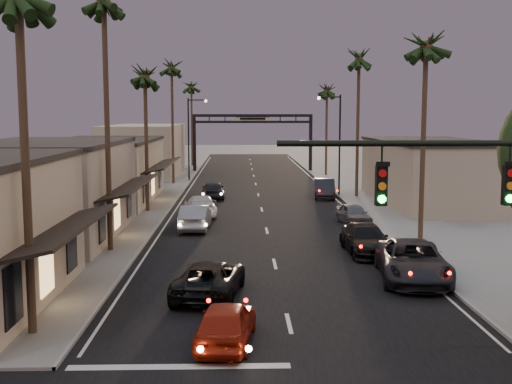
{
  "coord_description": "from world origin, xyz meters",
  "views": [
    {
      "loc": [
        -1.73,
        -11.73,
        7.33
      ],
      "look_at": [
        -0.69,
        27.73,
        2.5
      ],
      "focal_mm": 45.0,
      "sensor_mm": 36.0,
      "label": 1
    }
  ],
  "objects": [
    {
      "name": "oncoming_dgrey",
      "position": [
        -3.98,
        43.44,
        0.77
      ],
      "size": [
        2.17,
        4.67,
        1.55
      ],
      "primitive_type": "imported",
      "rotation": [
        0.0,
        0.0,
        3.22
      ],
      "color": "black",
      "rests_on": "ground"
    },
    {
      "name": "streetlight_right",
      "position": [
        6.92,
        45.0,
        5.33
      ],
      "size": [
        2.13,
        0.3,
        9.0
      ],
      "color": "black",
      "rests_on": "ground"
    },
    {
      "name": "storefront_dist",
      "position": [
        -13.0,
        65.0,
        3.0
      ],
      "size": [
        8.0,
        20.0,
        6.0
      ],
      "primitive_type": "cube",
      "color": "gray",
      "rests_on": "ground"
    },
    {
      "name": "curbside_far",
      "position": [
        5.73,
        43.79,
        0.82
      ],
      "size": [
        2.25,
        5.15,
        1.65
      ],
      "primitive_type": "imported",
      "rotation": [
        0.0,
        0.0,
        -0.1
      ],
      "color": "black",
      "rests_on": "ground"
    },
    {
      "name": "storefront_mid",
      "position": [
        -13.0,
        26.0,
        2.75
      ],
      "size": [
        8.0,
        14.0,
        5.5
      ],
      "primitive_type": "cube",
      "color": "gray",
      "rests_on": "ground"
    },
    {
      "name": "palm_lc",
      "position": [
        -8.6,
        36.0,
        10.47
      ],
      "size": [
        3.2,
        3.2,
        12.2
      ],
      "color": "#38281C",
      "rests_on": "ground"
    },
    {
      "name": "arch",
      "position": [
        0.0,
        70.0,
        5.53
      ],
      "size": [
        15.2,
        0.4,
        7.27
      ],
      "color": "black",
      "rests_on": "ground"
    },
    {
      "name": "curbside_grey",
      "position": [
        5.89,
        30.3,
        0.68
      ],
      "size": [
        2.15,
        4.19,
        1.36
      ],
      "primitive_type": "imported",
      "rotation": [
        0.0,
        0.0,
        0.14
      ],
      "color": "#54545A",
      "rests_on": "ground"
    },
    {
      "name": "building_right",
      "position": [
        14.0,
        40.0,
        2.5
      ],
      "size": [
        8.0,
        18.0,
        5.0
      ],
      "primitive_type": "cube",
      "color": "gray",
      "rests_on": "ground"
    },
    {
      "name": "curbside_near",
      "position": [
        5.91,
        15.75,
        0.86
      ],
      "size": [
        3.6,
        6.51,
        1.73
      ],
      "primitive_type": "imported",
      "rotation": [
        0.0,
        0.0,
        -0.12
      ],
      "color": "black",
      "rests_on": "ground"
    },
    {
      "name": "palm_far",
      "position": [
        -8.3,
        78.0,
        11.44
      ],
      "size": [
        3.2,
        3.2,
        13.2
      ],
      "color": "#38281C",
      "rests_on": "ground"
    },
    {
      "name": "oncoming_white",
      "position": [
        -4.53,
        34.0,
        0.75
      ],
      "size": [
        2.78,
        5.43,
        1.51
      ],
      "primitive_type": "imported",
      "rotation": [
        0.0,
        0.0,
        3.27
      ],
      "color": "silver",
      "rests_on": "ground"
    },
    {
      "name": "palm_ra",
      "position": [
        8.6,
        24.0,
        11.44
      ],
      "size": [
        3.2,
        3.2,
        13.2
      ],
      "color": "#38281C",
      "rests_on": "ground"
    },
    {
      "name": "oncoming_pickup",
      "position": [
        -2.94,
        13.53,
        0.73
      ],
      "size": [
        3.11,
        5.5,
        1.45
      ],
      "primitive_type": "imported",
      "rotation": [
        0.0,
        0.0,
        3.0
      ],
      "color": "black",
      "rests_on": "ground"
    },
    {
      "name": "curbside_black",
      "position": [
        4.92,
        21.25,
        0.76
      ],
      "size": [
        2.28,
        5.29,
        1.52
      ],
      "primitive_type": "imported",
      "rotation": [
        0.0,
        0.0,
        0.03
      ],
      "color": "black",
      "rests_on": "ground"
    },
    {
      "name": "oncoming_silver",
      "position": [
        -4.52,
        28.5,
        0.81
      ],
      "size": [
        1.86,
        4.95,
        1.61
      ],
      "primitive_type": "imported",
      "rotation": [
        0.0,
        0.0,
        3.11
      ],
      "color": "gray",
      "rests_on": "ground"
    },
    {
      "name": "palm_rc",
      "position": [
        8.6,
        64.0,
        10.47
      ],
      "size": [
        3.2,
        3.2,
        12.2
      ],
      "color": "#38281C",
      "rests_on": "ground"
    },
    {
      "name": "storefront_far",
      "position": [
        -13.0,
        42.0,
        2.5
      ],
      "size": [
        8.0,
        16.0,
        5.0
      ],
      "primitive_type": "cube",
      "color": "tan",
      "rests_on": "ground"
    },
    {
      "name": "streetlight_left",
      "position": [
        -6.92,
        58.0,
        5.33
      ],
      "size": [
        2.13,
        0.3,
        9.0
      ],
      "color": "black",
      "rests_on": "ground"
    },
    {
      "name": "road",
      "position": [
        0.0,
        45.0,
        0.0
      ],
      "size": [
        14.0,
        120.0,
        0.02
      ],
      "primitive_type": "cube",
      "color": "black",
      "rests_on": "ground"
    },
    {
      "name": "sidewalk_left",
      "position": [
        -9.5,
        52.0,
        0.06
      ],
      "size": [
        5.0,
        92.0,
        0.12
      ],
      "primitive_type": "cube",
      "color": "slate",
      "rests_on": "ground"
    },
    {
      "name": "sidewalk_right",
      "position": [
        9.5,
        52.0,
        0.06
      ],
      "size": [
        5.0,
        92.0,
        0.12
      ],
      "primitive_type": "cube",
      "color": "slate",
      "rests_on": "ground"
    },
    {
      "name": "oncoming_red",
      "position": [
        -2.16,
        8.03,
        0.71
      ],
      "size": [
        2.16,
        4.35,
        1.43
      ],
      "primitive_type": "imported",
      "rotation": [
        0.0,
        0.0,
        3.02
      ],
      "color": "maroon",
      "rests_on": "ground"
    },
    {
      "name": "ground",
      "position": [
        0.0,
        40.0,
        0.0
      ],
      "size": [
        200.0,
        200.0,
        0.0
      ],
      "primitive_type": "plane",
      "color": "slate",
      "rests_on": "ground"
    },
    {
      "name": "palm_rb",
      "position": [
        8.6,
        44.0,
        12.42
      ],
      "size": [
        3.2,
        3.2,
        14.2
      ],
      "color": "#38281C",
      "rests_on": "ground"
    },
    {
      "name": "palm_ld",
      "position": [
        -8.6,
        55.0,
        12.42
      ],
      "size": [
        3.2,
        3.2,
        14.2
      ],
      "color": "#38281C",
      "rests_on": "ground"
    }
  ]
}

